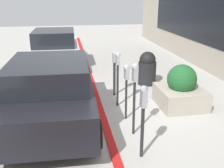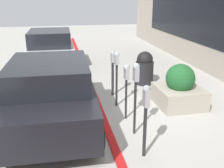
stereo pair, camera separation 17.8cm
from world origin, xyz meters
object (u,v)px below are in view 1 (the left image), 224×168
(parked_car_rear, at_px, (55,48))
(trash_bin, at_px, (147,68))
(parking_meter_fourth, at_px, (118,68))
(parking_meter_farthest, at_px, (114,68))
(parking_meter_second, at_px, (135,82))
(parking_meter_middle, at_px, (126,78))
(planter_box, at_px, (181,90))
(parking_meter_nearest, at_px, (143,108))
(parked_car_middle, at_px, (51,91))

(parked_car_rear, xyz_separation_m, trash_bin, (-2.87, -3.03, -0.23))
(parking_meter_fourth, xyz_separation_m, parked_car_rear, (4.46, 1.74, -0.28))
(parking_meter_farthest, height_order, trash_bin, parking_meter_farthest)
(parking_meter_second, height_order, parking_meter_middle, parking_meter_second)
(planter_box, relative_size, trash_bin, 1.11)
(parking_meter_fourth, relative_size, planter_box, 1.21)
(parking_meter_farthest, bearing_deg, parking_meter_second, 179.82)
(parking_meter_nearest, xyz_separation_m, parking_meter_farthest, (3.13, -0.07, -0.13))
(parking_meter_second, xyz_separation_m, parking_meter_farthest, (2.30, -0.01, -0.33))
(parking_meter_middle, bearing_deg, parked_car_middle, 87.33)
(parking_meter_second, bearing_deg, planter_box, -52.46)
(parking_meter_middle, relative_size, parking_meter_farthest, 1.01)
(parking_meter_second, bearing_deg, parking_meter_farthest, -0.18)
(parking_meter_nearest, height_order, parked_car_middle, parked_car_middle)
(parking_meter_fourth, height_order, parked_car_rear, parked_car_rear)
(parking_meter_nearest, height_order, parked_car_rear, parked_car_rear)
(parking_meter_farthest, relative_size, trash_bin, 1.22)
(parking_meter_fourth, height_order, parking_meter_farthest, parking_meter_fourth)
(parking_meter_farthest, xyz_separation_m, parked_car_middle, (-1.49, 1.72, -0.05))
(parking_meter_middle, bearing_deg, parking_meter_fourth, 3.63)
(parking_meter_farthest, relative_size, parked_car_middle, 0.33)
(parked_car_middle, bearing_deg, parking_meter_fourth, -64.98)
(parking_meter_fourth, height_order, trash_bin, parking_meter_fourth)
(parking_meter_fourth, xyz_separation_m, parking_meter_farthest, (0.78, -0.06, -0.21))
(parking_meter_nearest, height_order, trash_bin, parking_meter_nearest)
(parking_meter_fourth, distance_m, parked_car_middle, 1.83)
(parking_meter_nearest, relative_size, parking_meter_second, 0.89)
(parking_meter_farthest, relative_size, planter_box, 1.09)
(parking_meter_fourth, bearing_deg, parked_car_middle, 113.23)
(parking_meter_middle, distance_m, parking_meter_fourth, 0.80)
(parking_meter_nearest, xyz_separation_m, parking_meter_fourth, (2.35, -0.01, 0.07))
(planter_box, bearing_deg, trash_bin, 10.00)
(trash_bin, bearing_deg, parking_meter_fourth, 140.84)
(parked_car_middle, bearing_deg, parked_car_rear, 2.62)
(parking_meter_second, bearing_deg, parked_car_rear, 16.66)
(parking_meter_nearest, height_order, parking_meter_second, parking_meter_second)
(parking_meter_second, relative_size, planter_box, 1.28)
(parking_meter_nearest, relative_size, planter_box, 1.14)
(parking_meter_middle, bearing_deg, parking_meter_nearest, 177.86)
(parking_meter_second, bearing_deg, parking_meter_nearest, 175.96)
(parking_meter_second, distance_m, planter_box, 2.12)
(trash_bin, bearing_deg, parking_meter_nearest, 161.72)
(parking_meter_fourth, xyz_separation_m, parked_car_middle, (-0.71, 1.66, -0.26))
(parking_meter_middle, bearing_deg, parking_meter_farthest, -0.28)
(parking_meter_nearest, xyz_separation_m, parked_car_middle, (1.64, 1.66, -0.18))
(planter_box, bearing_deg, parking_meter_fourth, 79.22)
(parking_meter_second, distance_m, trash_bin, 3.41)
(parking_meter_nearest, relative_size, parked_car_middle, 0.34)
(parking_meter_middle, height_order, parked_car_rear, parked_car_rear)
(parking_meter_middle, relative_size, parked_car_middle, 0.33)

